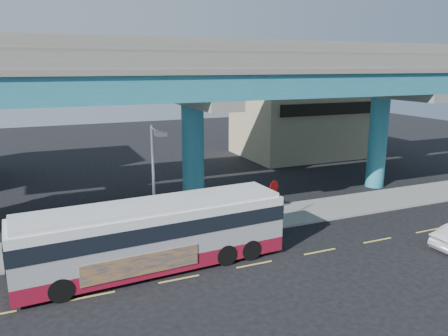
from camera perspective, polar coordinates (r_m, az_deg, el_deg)
name	(u,v)px	position (r m, az deg, el deg)	size (l,w,h in m)	color
ground	(252,262)	(23.05, 3.63, -12.16)	(120.00, 120.00, 0.00)	black
sidewalk	(212,226)	(27.64, -1.52, -7.53)	(70.00, 4.00, 0.15)	gray
lane_markings	(254,264)	(22.81, 3.98, -12.44)	(58.00, 0.12, 0.01)	#D8C64C
viaduct	(191,77)	(29.24, -4.29, 11.76)	(52.00, 12.40, 11.70)	#21677D
building_beige	(304,124)	(50.20, 10.35, 5.74)	(14.00, 10.23, 7.00)	tan
transit_bus	(155,233)	(21.92, -9.00, -8.36)	(13.41, 3.64, 3.40)	maroon
street_lamp	(155,169)	(23.31, -8.94, -0.10)	(0.50, 2.24, 6.69)	gray
stop_sign	(274,192)	(27.32, 6.52, -3.17)	(0.79, 0.36, 2.82)	gray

